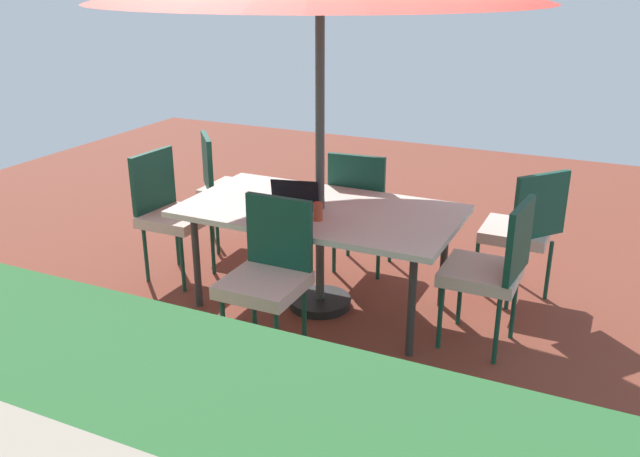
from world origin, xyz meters
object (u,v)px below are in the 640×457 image
object	(u,v)px
chair_north	(268,271)
chair_southeast	(226,184)
laptop	(297,200)
dining_table	(320,215)
chair_west	(492,266)
chair_southwest	(523,227)
chair_south	(361,204)
cup	(318,212)
chair_east	(170,209)

from	to	relation	value
chair_north	chair_southeast	bearing A→B (deg)	130.33
chair_southeast	laptop	distance (m)	1.32
dining_table	chair_west	distance (m)	1.19
chair_north	chair_southeast	world-z (taller)	same
chair_southwest	laptop	distance (m)	1.61
dining_table	chair_south	distance (m)	0.71
chair_west	cup	size ratio (longest dim) A/B	8.27
chair_west	laptop	world-z (taller)	chair_west
laptop	chair_southeast	bearing A→B (deg)	-49.26
chair_west	laptop	size ratio (longest dim) A/B	2.65
chair_north	laptop	distance (m)	0.71
chair_north	chair_southeast	distance (m)	1.84
chair_south	chair_east	bearing A→B (deg)	24.51
chair_southwest	chair_south	world-z (taller)	same
chair_west	chair_east	distance (m)	2.43
dining_table	chair_southwest	world-z (taller)	chair_southwest
chair_southeast	chair_east	xyz separation A→B (m)	(0.04, 0.72, 0.00)
chair_north	chair_southeast	xyz separation A→B (m)	(1.19, -1.40, 0.00)
chair_west	chair_south	bearing A→B (deg)	-117.21
chair_east	cup	bearing A→B (deg)	-94.39
chair_south	laptop	world-z (taller)	chair_south
chair_south	chair_southeast	world-z (taller)	same
chair_north	chair_east	size ratio (longest dim) A/B	1.00
chair_north	cup	world-z (taller)	chair_north
dining_table	chair_east	xyz separation A→B (m)	(1.25, 0.02, -0.13)
chair_southwest	chair_west	bearing A→B (deg)	34.97
dining_table	laptop	distance (m)	0.18
laptop	cup	bearing A→B (deg)	129.29
chair_southeast	dining_table	bearing A→B (deg)	-160.86
chair_southwest	chair_east	size ratio (longest dim) A/B	1.00
chair_east	cup	distance (m)	1.37
chair_west	chair_southwest	size ratio (longest dim) A/B	1.00
laptop	cup	xyz separation A→B (m)	(-0.24, 0.18, 0.01)
chair_west	chair_southeast	world-z (taller)	same
chair_west	cup	distance (m)	1.14
chair_west	chair_north	bearing A→B (deg)	-55.96
chair_south	laptop	xyz separation A→B (m)	(0.17, 0.74, 0.23)
dining_table	chair_southeast	size ratio (longest dim) A/B	1.91
chair_southwest	chair_southeast	xyz separation A→B (m)	(2.45, 0.02, 0.00)
dining_table	cup	xyz separation A→B (m)	(-0.09, 0.22, 0.11)
chair_southeast	chair_east	distance (m)	0.72
chair_southwest	chair_southeast	bearing A→B (deg)	-50.38
chair_south	chair_east	size ratio (longest dim) A/B	1.00
chair_southeast	chair_east	world-z (taller)	same
chair_west	chair_southeast	xyz separation A→B (m)	(2.39, -0.75, 0.00)
cup	chair_southeast	bearing A→B (deg)	-35.52
laptop	chair_southwest	bearing A→B (deg)	-164.87
chair_southwest	chair_south	size ratio (longest dim) A/B	1.00
chair_north	chair_southwest	bearing A→B (deg)	48.61
chair_north	chair_west	bearing A→B (deg)	28.34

